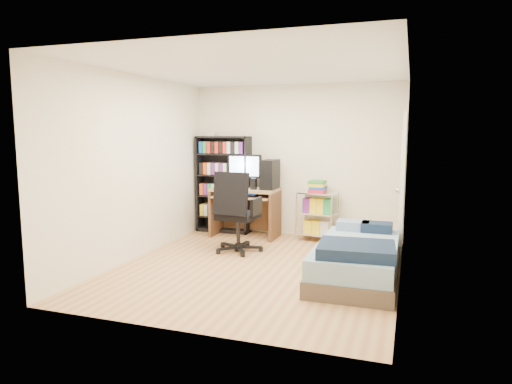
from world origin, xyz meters
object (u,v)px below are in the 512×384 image
(media_shelf, at_px, (224,183))
(office_chair, at_px, (237,226))
(computer_desk, at_px, (252,193))
(bed, at_px, (357,259))

(media_shelf, bearing_deg, office_chair, -59.45)
(office_chair, bearing_deg, computer_desk, 100.99)
(office_chair, bearing_deg, bed, -15.53)
(computer_desk, relative_size, bed, 0.72)
(computer_desk, relative_size, office_chair, 1.15)
(bed, bearing_deg, media_shelf, 143.45)
(media_shelf, distance_m, computer_desk, 0.63)
(media_shelf, height_order, bed, media_shelf)
(media_shelf, bearing_deg, bed, -36.55)
(media_shelf, xyz_separation_m, office_chair, (0.71, -1.20, -0.48))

